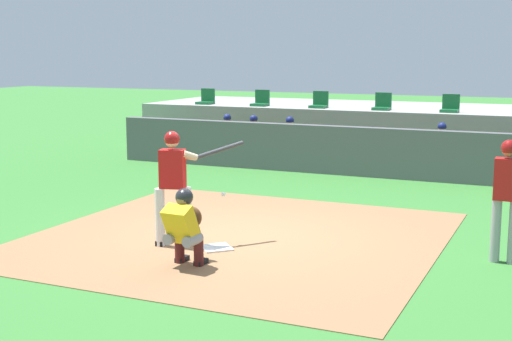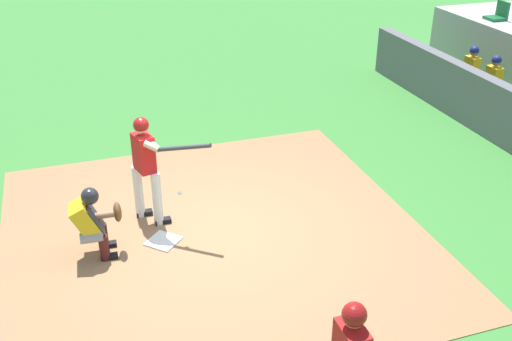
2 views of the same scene
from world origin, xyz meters
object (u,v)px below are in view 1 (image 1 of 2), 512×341
at_px(on_deck_batter, 507,193).
at_px(stadium_seat_1, 261,101).
at_px(home_plate, 216,248).
at_px(stadium_seat_4, 450,107).
at_px(stadium_seat_3, 382,105).
at_px(stadium_seat_2, 319,103).
at_px(dugout_player_1, 252,138).
at_px(batter_at_plate, 175,180).
at_px(catcher_crouched, 185,224).
at_px(dugout_player_2, 288,140).
at_px(dugout_player_3, 440,148).
at_px(dugout_player_0, 225,137).
at_px(stadium_seat_0, 206,100).

relative_size(on_deck_batter, stadium_seat_1, 3.72).
bearing_deg(home_plate, stadium_seat_4, 79.66).
distance_m(home_plate, stadium_seat_3, 10.29).
bearing_deg(stadium_seat_2, dugout_player_1, -121.21).
height_order(batter_at_plate, on_deck_batter, batter_at_plate).
height_order(catcher_crouched, dugout_player_2, dugout_player_2).
relative_size(stadium_seat_2, stadium_seat_4, 1.00).
bearing_deg(dugout_player_3, stadium_seat_3, 134.19).
bearing_deg(catcher_crouched, stadium_seat_1, 108.45).
bearing_deg(stadium_seat_3, dugout_player_0, -152.43).
bearing_deg(catcher_crouched, dugout_player_2, 102.57).
bearing_deg(dugout_player_0, dugout_player_2, 0.00).
xyz_separation_m(stadium_seat_1, stadium_seat_3, (3.71, 0.00, 0.00)).
xyz_separation_m(dugout_player_0, dugout_player_3, (5.87, 0.00, 0.00)).
bearing_deg(stadium_seat_0, dugout_player_1, -39.35).
bearing_deg(home_plate, stadium_seat_1, 110.05).
bearing_deg(stadium_seat_3, dugout_player_1, -146.64).
bearing_deg(dugout_player_2, dugout_player_3, 0.00).
distance_m(dugout_player_0, dugout_player_2, 1.87).
bearing_deg(dugout_player_3, on_deck_batter, -73.31).
distance_m(stadium_seat_2, stadium_seat_3, 1.86).
bearing_deg(stadium_seat_2, stadium_seat_3, 0.00).
bearing_deg(stadium_seat_4, batter_at_plate, -103.90).
relative_size(dugout_player_0, stadium_seat_3, 2.71).
bearing_deg(stadium_seat_1, stadium_seat_0, 180.00).
height_order(dugout_player_1, stadium_seat_1, stadium_seat_1).
relative_size(on_deck_batter, dugout_player_2, 1.37).
bearing_deg(home_plate, stadium_seat_3, 90.00).
distance_m(catcher_crouched, dugout_player_2, 9.34).
distance_m(on_deck_batter, dugout_player_2, 9.38).
height_order(dugout_player_3, stadium_seat_0, stadium_seat_0).
bearing_deg(dugout_player_1, stadium_seat_1, 107.06).
height_order(home_plate, dugout_player_3, dugout_player_3).
height_order(dugout_player_0, stadium_seat_3, stadium_seat_3).
xyz_separation_m(dugout_player_2, dugout_player_3, (4.00, 0.00, 0.00)).
xyz_separation_m(dugout_player_3, stadium_seat_4, (-0.12, 2.03, 0.86)).
height_order(home_plate, catcher_crouched, catcher_crouched).
bearing_deg(batter_at_plate, catcher_crouched, -52.87).
distance_m(on_deck_batter, stadium_seat_2, 10.91).
height_order(home_plate, dugout_player_1, dugout_player_1).
bearing_deg(stadium_seat_1, batter_at_plate, -73.49).
height_order(dugout_player_2, stadium_seat_0, stadium_seat_0).
distance_m(stadium_seat_2, stadium_seat_4, 3.71).
distance_m(on_deck_batter, stadium_seat_4, 9.41).
bearing_deg(home_plate, batter_at_plate, -174.51).
relative_size(dugout_player_0, stadium_seat_4, 2.71).
distance_m(stadium_seat_1, stadium_seat_4, 5.57).
xyz_separation_m(stadium_seat_0, stadium_seat_4, (7.43, 0.00, 0.00)).
bearing_deg(dugout_player_2, on_deck_batter, -49.16).
xyz_separation_m(catcher_crouched, dugout_player_0, (-3.90, 9.11, 0.07)).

